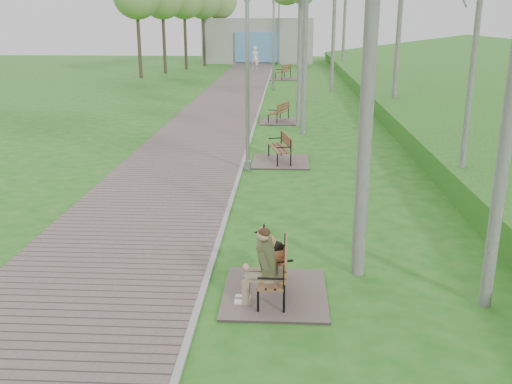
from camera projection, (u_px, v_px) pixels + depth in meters
walkway at (220, 111)px, 25.74m from camera, size 3.50×67.00×0.04m
kerb at (259, 111)px, 25.65m from camera, size 0.10×67.00×0.05m
building_north at (258, 40)px, 53.29m from camera, size 10.00×5.20×4.00m
bench_main at (269, 273)px, 8.57m from camera, size 1.58×1.75×1.38m
bench_second at (280, 156)px, 16.65m from camera, size 1.64×1.82×1.01m
bench_third at (279, 118)px, 23.08m from camera, size 1.58×1.75×0.97m
bench_far at (283, 76)px, 39.06m from camera, size 2.01×2.23×1.23m
lamp_post_second at (247, 91)px, 15.14m from camera, size 0.18×0.18×4.67m
lamp_post_third at (273, 49)px, 32.68m from camera, size 0.19×0.19×5.02m
lamp_post_far at (279, 34)px, 50.44m from camera, size 0.22×0.22×5.68m
pedestrian_near at (255, 58)px, 45.81m from camera, size 0.79×0.65×1.85m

